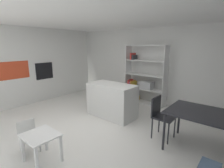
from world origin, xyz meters
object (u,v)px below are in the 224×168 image
at_px(open_bookshelf, 143,79).
at_px(dining_table, 203,116).
at_px(kitchen_island, 112,100).
at_px(child_table, 41,139).
at_px(built_in_oven, 44,71).
at_px(dining_chair_island_side, 160,113).
at_px(child_chair_left, 28,135).

bearing_deg(open_bookshelf, dining_table, -38.41).
xyz_separation_m(kitchen_island, open_bookshelf, (0.08, 1.58, 0.38)).
bearing_deg(dining_table, kitchen_island, 174.95).
height_order(kitchen_island, child_table, kitchen_island).
height_order(built_in_oven, dining_table, built_in_oven).
height_order(built_in_oven, kitchen_island, built_in_oven).
distance_m(open_bookshelf, dining_chair_island_side, 2.32).
xyz_separation_m(child_chair_left, dining_table, (2.51, 2.05, 0.39)).
bearing_deg(dining_chair_island_side, dining_table, -89.89).
relative_size(child_table, child_chair_left, 1.00).
bearing_deg(dining_chair_island_side, open_bookshelf, 39.10).
xyz_separation_m(kitchen_island, child_chair_left, (-0.17, -2.26, -0.15)).
bearing_deg(child_table, kitchen_island, 98.70).
xyz_separation_m(dining_table, dining_chair_island_side, (-0.81, 0.00, -0.16)).
height_order(child_table, child_chair_left, child_chair_left).
bearing_deg(built_in_oven, kitchen_island, 8.73).
bearing_deg(child_chair_left, dining_chair_island_side, -30.34).
bearing_deg(dining_chair_island_side, child_table, 150.37).
height_order(built_in_oven, open_bookshelf, open_bookshelf).
xyz_separation_m(built_in_oven, dining_table, (5.11, 0.22, -0.38)).
height_order(kitchen_island, open_bookshelf, open_bookshelf).
bearing_deg(built_in_oven, open_bookshelf, 35.13).
bearing_deg(dining_table, dining_chair_island_side, 179.99).
bearing_deg(open_bookshelf, built_in_oven, -144.87).
height_order(open_bookshelf, dining_table, open_bookshelf).
xyz_separation_m(child_chair_left, dining_chair_island_side, (1.70, 2.05, 0.23)).
relative_size(built_in_oven, open_bookshelf, 0.31).
height_order(built_in_oven, child_chair_left, built_in_oven).
xyz_separation_m(open_bookshelf, dining_table, (2.26, -1.79, -0.14)).
height_order(child_chair_left, dining_chair_island_side, dining_chair_island_side).
distance_m(kitchen_island, dining_chair_island_side, 1.54).
height_order(kitchen_island, dining_table, kitchen_island).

